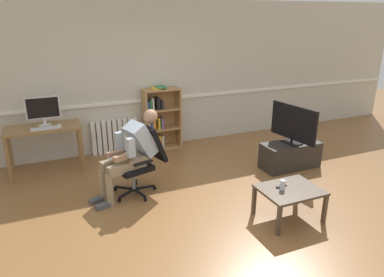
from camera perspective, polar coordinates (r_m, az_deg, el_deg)
ground_plane at (r=4.75m, az=2.43°, el=-11.40°), size 18.00×18.00×0.00m
back_wall at (r=6.66m, az=-7.43°, el=9.85°), size 12.00×0.13×2.70m
computer_desk at (r=6.09m, az=-22.87°, el=0.65°), size 1.15×0.57×0.76m
imac_monitor at (r=6.06m, az=-22.96°, el=4.42°), size 0.51×0.14×0.47m
keyboard at (r=5.92m, az=-22.72°, el=1.50°), size 0.40×0.12×0.02m
computer_mouse at (r=5.94m, az=-20.68°, el=1.88°), size 0.06×0.10×0.03m
bookshelf at (r=6.69m, az=-5.25°, el=2.96°), size 0.69×0.29×1.20m
radiator at (r=6.65m, az=-12.35°, el=0.39°), size 0.84×0.08×0.63m
office_chair at (r=5.05m, az=-8.15°, el=-2.98°), size 0.79×0.65×0.98m
person_seated at (r=4.93m, az=-9.84°, el=-2.15°), size 1.06×0.57×1.19m
tv_stand at (r=6.11m, az=15.58°, el=-2.62°), size 0.98×0.43×0.43m
tv_screen at (r=5.93m, az=16.06°, el=2.31°), size 0.25×0.92×0.63m
coffee_table at (r=4.57m, az=15.54°, el=-8.39°), size 0.74×0.58×0.41m
drinking_glass at (r=4.47m, az=14.44°, el=-7.28°), size 0.07×0.07×0.12m
spare_remote at (r=4.56m, az=14.24°, el=-7.48°), size 0.15×0.05×0.02m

